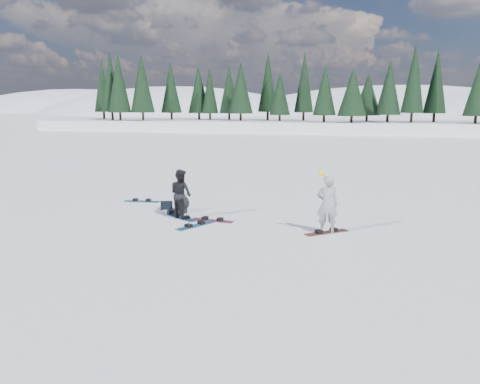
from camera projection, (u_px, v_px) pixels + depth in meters
name	position (u px, v px, depth m)	size (l,w,h in m)	color
ground	(274.00, 225.00, 15.63)	(420.00, 420.00, 0.00)	white
alpine_backdrop	(320.00, 146.00, 201.55)	(412.50, 227.00, 53.20)	white
snowboarder_woman	(327.00, 204.00, 14.53)	(0.72, 0.51, 1.99)	#ABAAB0
snowboarder_man	(181.00, 194.00, 16.49)	(0.85, 0.66, 1.75)	black
seated_rider	(181.00, 203.00, 17.58)	(0.74, 1.07, 0.82)	black
gear_bag	(167.00, 205.00, 18.02)	(0.45, 0.30, 0.30)	black
snowboard_woman	(326.00, 233.00, 14.70)	(1.50, 0.28, 0.03)	maroon
snowboard_man	(181.00, 218.00, 16.65)	(1.50, 0.28, 0.03)	navy
snowboard_loose_c	(142.00, 201.00, 19.39)	(1.50, 0.28, 0.03)	teal
snowboard_loose_b	(213.00, 220.00, 16.22)	(1.50, 0.28, 0.03)	#982149
snowboard_loose_a	(195.00, 226.00, 15.51)	(1.50, 0.28, 0.03)	#19698D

